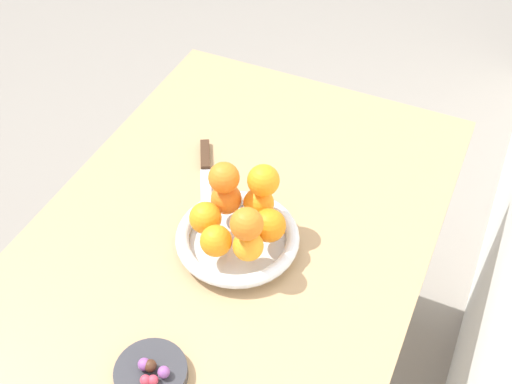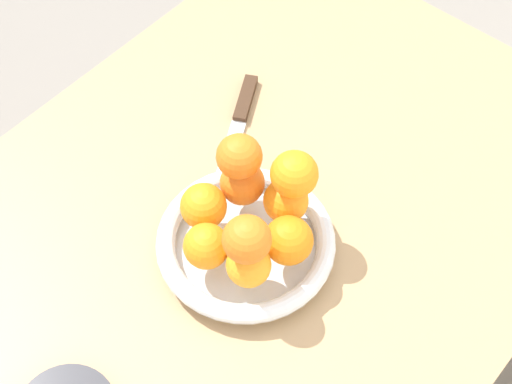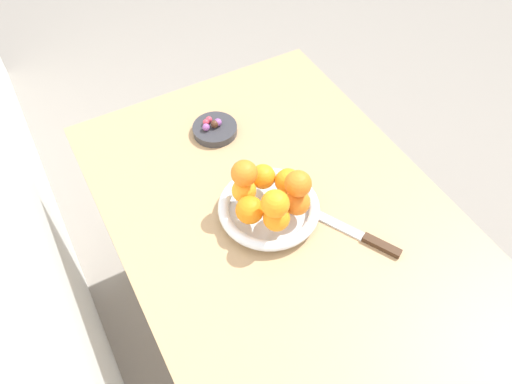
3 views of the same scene
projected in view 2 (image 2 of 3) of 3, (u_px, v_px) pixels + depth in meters
The scene contains 12 objects.
dining_table at pixel (243, 259), 1.15m from camera, with size 1.10×0.76×0.74m.
fruit_bowl at pixel (246, 243), 1.04m from camera, with size 0.24×0.24×0.04m.
orange_0 at pixel (206, 246), 0.98m from camera, with size 0.06×0.06×0.06m, color orange.
orange_1 at pixel (249, 265), 0.97m from camera, with size 0.06×0.06×0.06m, color orange.
orange_2 at pixel (288, 240), 0.98m from camera, with size 0.06×0.06×0.06m, color orange.
orange_3 at pixel (286, 201), 1.02m from camera, with size 0.06×0.06×0.06m, color orange.
orange_4 at pixel (242, 183), 1.04m from camera, with size 0.06×0.06×0.06m, color orange.
orange_5 at pixel (203, 206), 1.02m from camera, with size 0.06×0.06×0.06m, color orange.
orange_6 at pixel (239, 156), 0.99m from camera, with size 0.06×0.06×0.06m, color orange.
orange_7 at pixel (247, 239), 0.92m from camera, with size 0.06×0.06×0.06m, color orange.
orange_8 at pixel (294, 174), 0.97m from camera, with size 0.06×0.06×0.06m, color orange.
knife at pixel (237, 130), 1.17m from camera, with size 0.24×0.14×0.01m.
Camera 2 is at (0.43, 0.39, 1.65)m, focal length 55.00 mm.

